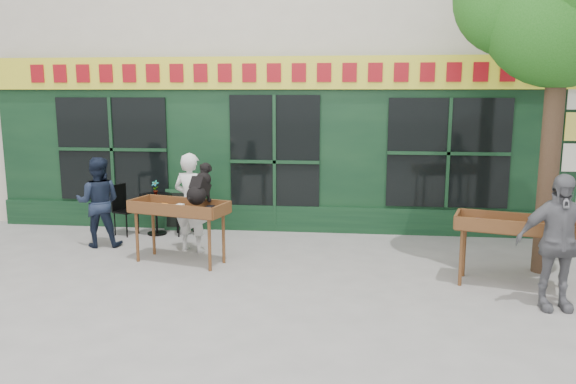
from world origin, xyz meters
name	(u,v)px	position (x,y,z in m)	size (l,w,h in m)	color
ground	(255,267)	(0.00, 0.00, 0.00)	(80.00, 80.00, 0.00)	slate
book_cart_center	(179,211)	(-1.20, 0.14, 0.82)	(1.61, 0.99, 0.99)	brown
dog	(199,183)	(-0.85, 0.09, 1.29)	(0.34, 0.60, 0.60)	black
woman	(191,202)	(-1.20, 0.79, 0.83)	(0.61, 0.40, 1.67)	silver
book_cart_right	(514,229)	(3.66, -0.44, 0.82)	(1.61, 1.01, 0.99)	brown
man_right	(557,242)	(3.96, -1.19, 0.85)	(0.99, 0.41, 1.69)	#5C5C61
bistro_table	(156,206)	(-2.18, 1.81, 0.54)	(0.60, 0.60, 0.76)	black
bistro_chair_left	(122,205)	(-2.81, 1.74, 0.56)	(0.48, 0.47, 0.95)	black
bistro_chair_right	(190,205)	(-1.55, 1.89, 0.56)	(0.47, 0.47, 0.95)	black
potted_plant	(155,187)	(-2.18, 1.81, 0.90)	(0.14, 0.09, 0.27)	gray
man_left	(98,202)	(-2.88, 0.91, 0.78)	(0.76, 0.59, 1.56)	black
chalkboard	(179,210)	(-1.86, 2.19, 0.40)	(0.57, 0.21, 0.79)	black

